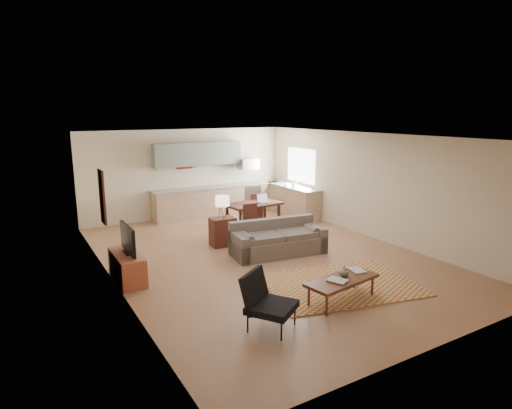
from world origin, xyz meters
TOP-DOWN VIEW (x-y plane):
  - room at (0.00, 0.00)m, footprint 9.00×9.00m
  - kitchen_counter_back at (0.90, 4.18)m, footprint 4.26×0.64m
  - kitchen_counter_right at (2.93, 3.00)m, footprint 0.64×2.26m
  - kitchen_range at (2.00, 4.18)m, footprint 0.62×0.62m
  - kitchen_microwave at (2.00, 4.20)m, footprint 0.62×0.40m
  - upper_cabinets at (0.30, 4.33)m, footprint 2.80×0.34m
  - window_right at (3.23, 3.00)m, footprint 0.02×1.40m
  - wall_art_left at (-3.21, 0.90)m, footprint 0.06×0.42m
  - triptych at (-0.10, 4.47)m, footprint 1.70×0.04m
  - rug at (0.42, -2.16)m, footprint 3.15×2.51m
  - sofa at (0.40, -0.03)m, footprint 2.33×1.24m
  - coffee_table at (-0.04, -2.69)m, footprint 1.45×0.75m
  - book_a at (-0.30, -2.78)m, footprint 0.47×0.50m
  - book_b at (0.32, -2.52)m, footprint 0.36×0.41m
  - vase at (0.06, -2.62)m, footprint 0.23×0.23m
  - armchair at (-1.60, -2.89)m, footprint 1.05×1.05m
  - tv_credenza at (-3.00, 0.11)m, footprint 0.46×1.20m
  - tv at (-2.95, 0.11)m, footprint 0.09×0.93m
  - console_table at (-0.42, 1.19)m, footprint 0.61×0.42m
  - table_lamp at (-0.42, 1.19)m, footprint 0.37×0.37m
  - dining_table at (0.95, 2.06)m, footprint 1.57×1.01m
  - dining_chair_near at (0.57, 1.37)m, footprint 0.43×0.45m
  - dining_chair_far at (1.32, 2.75)m, footprint 0.51×0.53m
  - laptop at (1.24, 1.96)m, footprint 0.33×0.25m
  - soap_bottle at (2.83, 2.82)m, footprint 0.10×0.10m

SIDE VIEW (x-z plane):
  - rug at x=0.42m, z-range 0.00..0.02m
  - coffee_table at x=-0.04m, z-range 0.00..0.42m
  - tv_credenza at x=-3.00m, z-range 0.00..0.56m
  - console_table at x=-0.42m, z-range 0.00..0.70m
  - dining_table at x=0.95m, z-range 0.00..0.76m
  - sofa at x=0.40m, z-range 0.00..0.78m
  - book_b at x=0.32m, z-range 0.41..0.44m
  - book_a at x=-0.30m, z-range 0.41..0.44m
  - armchair at x=-1.60m, z-range 0.00..0.86m
  - dining_chair_near at x=0.57m, z-range 0.00..0.88m
  - kitchen_range at x=2.00m, z-range 0.00..0.90m
  - dining_chair_far at x=1.32m, z-range 0.00..0.91m
  - kitchen_counter_back at x=0.90m, z-range 0.00..0.92m
  - kitchen_counter_right at x=2.93m, z-range 0.00..0.92m
  - vase at x=0.06m, z-range 0.41..0.60m
  - tv at x=-2.95m, z-range 0.56..1.11m
  - laptop at x=1.24m, z-range 0.76..1.00m
  - table_lamp at x=-0.42m, z-range 0.70..1.26m
  - soap_bottle at x=2.83m, z-range 0.92..1.11m
  - room at x=0.00m, z-range -3.15..5.85m
  - kitchen_microwave at x=2.00m, z-range 1.38..1.73m
  - window_right at x=3.23m, z-range 1.02..2.08m
  - wall_art_left at x=-3.21m, z-range 1.00..2.10m
  - triptych at x=-0.10m, z-range 1.50..2.00m
  - upper_cabinets at x=0.30m, z-range 1.60..2.30m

